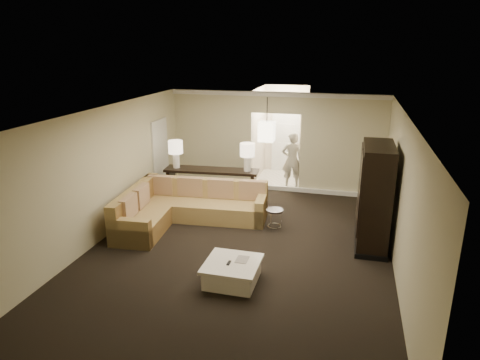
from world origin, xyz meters
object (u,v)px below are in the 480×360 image
(coffee_table, at_px, (232,272))
(console_table, at_px, (212,183))
(sectional_sofa, at_px, (183,208))
(armoire, at_px, (374,198))
(person, at_px, (292,157))
(drink_table, at_px, (275,215))

(coffee_table, xyz_separation_m, console_table, (-1.57, 3.64, 0.36))
(sectional_sofa, height_order, armoire, armoire)
(person, bearing_deg, coffee_table, 73.96)
(sectional_sofa, bearing_deg, armoire, -6.11)
(console_table, bearing_deg, coffee_table, -71.69)
(drink_table, bearing_deg, coffee_table, -97.74)
(console_table, xyz_separation_m, person, (1.84, 1.86, 0.35))
(armoire, distance_m, drink_table, 2.20)
(armoire, bearing_deg, person, 122.72)
(sectional_sofa, distance_m, drink_table, 2.15)
(sectional_sofa, distance_m, console_table, 1.41)
(armoire, xyz_separation_m, drink_table, (-2.08, 0.23, -0.68))
(coffee_table, bearing_deg, person, 87.25)
(drink_table, height_order, person, person)
(coffee_table, xyz_separation_m, person, (0.26, 5.50, 0.72))
(console_table, bearing_deg, sectional_sofa, -105.33)
(console_table, height_order, armoire, armoire)
(coffee_table, height_order, drink_table, drink_table)
(armoire, height_order, person, armoire)
(armoire, bearing_deg, sectional_sofa, 178.68)
(armoire, bearing_deg, coffee_table, -137.96)
(sectional_sofa, bearing_deg, drink_table, -1.23)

